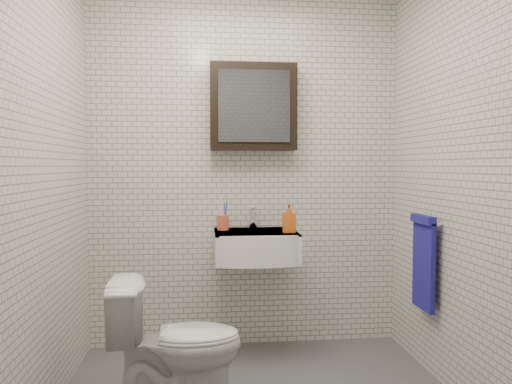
# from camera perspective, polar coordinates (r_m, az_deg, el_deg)

# --- Properties ---
(room_shell) EXTENTS (2.22, 2.02, 2.51)m
(room_shell) POSITION_cam_1_polar(r_m,az_deg,el_deg) (2.58, 0.60, 6.91)
(room_shell) COLOR silver
(room_shell) RESTS_ON ground
(washbasin) EXTENTS (0.55, 0.50, 0.20)m
(washbasin) POSITION_cam_1_polar(r_m,az_deg,el_deg) (3.35, 0.01, -6.18)
(washbasin) COLOR white
(washbasin) RESTS_ON room_shell
(faucet) EXTENTS (0.06, 0.20, 0.15)m
(faucet) POSITION_cam_1_polar(r_m,az_deg,el_deg) (3.52, -0.32, -3.08)
(faucet) COLOR silver
(faucet) RESTS_ON washbasin
(mirror_cabinet) EXTENTS (0.60, 0.15, 0.60)m
(mirror_cabinet) POSITION_cam_1_polar(r_m,az_deg,el_deg) (3.52, -0.32, 9.67)
(mirror_cabinet) COLOR black
(mirror_cabinet) RESTS_ON room_shell
(towel_rail) EXTENTS (0.09, 0.30, 0.58)m
(towel_rail) POSITION_cam_1_polar(r_m,az_deg,el_deg) (3.25, 18.63, -7.19)
(towel_rail) COLOR silver
(towel_rail) RESTS_ON room_shell
(toothbrush_cup) EXTENTS (0.10, 0.10, 0.22)m
(toothbrush_cup) POSITION_cam_1_polar(r_m,az_deg,el_deg) (3.44, -3.78, -3.43)
(toothbrush_cup) COLOR #D35534
(toothbrush_cup) RESTS_ON washbasin
(soap_bottle) EXTENTS (0.09, 0.09, 0.19)m
(soap_bottle) POSITION_cam_1_polar(r_m,az_deg,el_deg) (3.31, 3.79, -3.01)
(soap_bottle) COLOR orange
(soap_bottle) RESTS_ON washbasin
(toilet) EXTENTS (0.70, 0.41, 0.70)m
(toilet) POSITION_cam_1_polar(r_m,az_deg,el_deg) (2.80, -9.04, -16.67)
(toilet) COLOR white
(toilet) RESTS_ON ground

